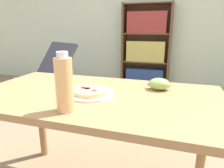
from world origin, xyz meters
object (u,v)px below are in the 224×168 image
Objects in this scene: bookshelf at (146,50)px; drink_bottle at (64,84)px; grape_bunch at (160,84)px; lounge_chair_near at (47,86)px; pizza_on_plate at (90,92)px.

drink_bottle is at bearing -89.02° from bookshelf.
grape_bunch is 0.15× the size of lounge_chair_near.
drink_bottle is (-0.37, -0.44, 0.09)m from grape_bunch.
pizza_on_plate is 1.85× the size of grape_bunch.
lounge_chair_near reaches higher than pizza_on_plate.
pizza_on_plate is at bearing -21.76° from lounge_chair_near.
pizza_on_plate is 0.41m from grape_bunch.
lounge_chair_near is (-1.66, 1.19, -0.49)m from grape_bunch.
lounge_chair_near is 0.63× the size of bookshelf.
lounge_chair_near is at bearing 133.11° from pizza_on_plate.
grape_bunch is 2.10m from lounge_chair_near.
lounge_chair_near is at bearing 144.43° from grape_bunch.
bookshelf is at bearing 69.02° from lounge_chair_near.
pizza_on_plate is at bearing -88.58° from bookshelf.
lounge_chair_near is at bearing -136.11° from bookshelf.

